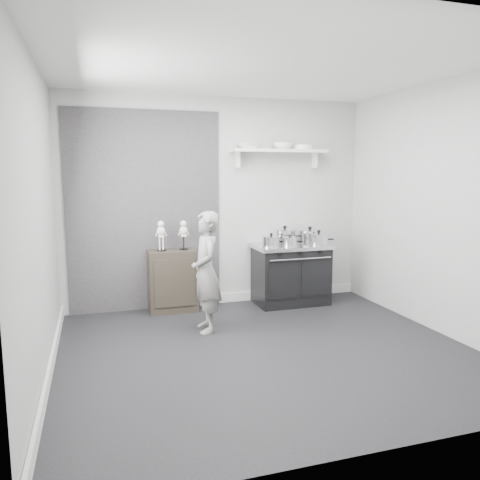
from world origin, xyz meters
name	(u,v)px	position (x,y,z in m)	size (l,w,h in m)	color
ground	(266,350)	(0.00, 0.00, 0.00)	(4.00, 4.00, 0.00)	black
room_shell	(253,183)	(-0.09, 0.15, 1.64)	(4.02, 3.62, 2.71)	#A5A5A3
wall_shelf	(279,152)	(0.80, 1.68, 2.01)	(1.30, 0.26, 0.24)	white
stove	(291,274)	(0.91, 1.48, 0.40)	(0.99, 0.62, 0.80)	black
side_cabinet	(173,281)	(-0.65, 1.61, 0.39)	(0.60, 0.35, 0.78)	black
child	(206,272)	(-0.42, 0.74, 0.66)	(0.48, 0.32, 1.33)	gray
pot_front_left	(271,241)	(0.60, 1.41, 0.86)	(0.32, 0.24, 0.17)	silver
pot_back_left	(285,236)	(0.88, 1.63, 0.89)	(0.38, 0.29, 0.24)	silver
pot_back_right	(310,236)	(1.22, 1.57, 0.88)	(0.38, 0.30, 0.22)	silver
pot_front_right	(319,239)	(1.23, 1.33, 0.87)	(0.35, 0.26, 0.20)	silver
pot_front_center	(290,242)	(0.83, 1.35, 0.86)	(0.28, 0.19, 0.15)	silver
skeleton_full	(161,234)	(-0.78, 1.61, 0.99)	(0.12, 0.08, 0.43)	silver
skeleton_torso	(184,233)	(-0.50, 1.61, 0.99)	(0.12, 0.08, 0.42)	silver
bowl_large	(249,146)	(0.38, 1.67, 2.08)	(0.30, 0.30, 0.07)	white
bowl_small	(283,146)	(0.85, 1.67, 2.08)	(0.26, 0.26, 0.08)	white
plate_stack	(303,147)	(1.14, 1.67, 2.07)	(0.25, 0.25, 0.06)	white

